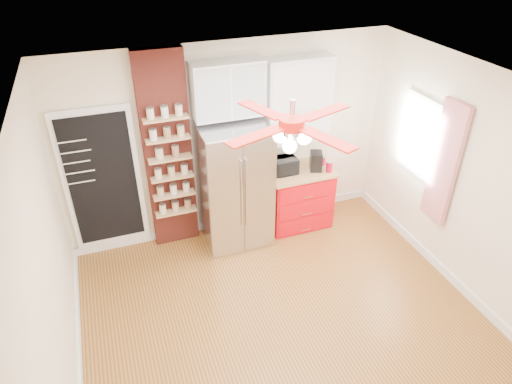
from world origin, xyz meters
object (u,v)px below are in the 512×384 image
object	(u,v)px
ceiling_fan	(292,124)
pantry_jar_oats	(159,153)
fridge	(235,185)
toaster_oven	(282,166)
canister_left	(329,167)
red_cabinet	(298,197)
coffee_maker	(316,161)

from	to	relation	value
ceiling_fan	pantry_jar_oats	world-z (taller)	ceiling_fan
fridge	toaster_oven	size ratio (longest dim) A/B	4.35
ceiling_fan	pantry_jar_oats	size ratio (longest dim) A/B	10.10
ceiling_fan	fridge	bearing A→B (deg)	91.76
toaster_oven	canister_left	bearing A→B (deg)	-16.92
fridge	ceiling_fan	world-z (taller)	ceiling_fan
red_cabinet	ceiling_fan	xyz separation A→B (m)	(-0.92, -1.68, 1.97)
fridge	red_cabinet	world-z (taller)	fridge
red_cabinet	coffee_maker	bearing A→B (deg)	-13.46
toaster_oven	coffee_maker	size ratio (longest dim) A/B	1.53
toaster_oven	canister_left	world-z (taller)	toaster_oven
red_cabinet	toaster_oven	xyz separation A→B (m)	(-0.26, 0.01, 0.56)
coffee_maker	pantry_jar_oats	world-z (taller)	pantry_jar_oats
fridge	pantry_jar_oats	distance (m)	1.09
fridge	canister_left	size ratio (longest dim) A/B	11.27
pantry_jar_oats	ceiling_fan	bearing A→B (deg)	-61.46
pantry_jar_oats	toaster_oven	bearing A→B (deg)	-3.49
coffee_maker	canister_left	size ratio (longest dim) A/B	1.69
toaster_oven	canister_left	size ratio (longest dim) A/B	2.59
toaster_oven	fridge	bearing A→B (deg)	-175.41
coffee_maker	canister_left	world-z (taller)	coffee_maker
canister_left	red_cabinet	bearing A→B (deg)	154.07
red_cabinet	pantry_jar_oats	size ratio (longest dim) A/B	6.78
red_cabinet	ceiling_fan	world-z (taller)	ceiling_fan
fridge	red_cabinet	xyz separation A→B (m)	(0.97, 0.05, -0.42)
red_cabinet	ceiling_fan	distance (m)	2.75
coffee_maker	fridge	bearing A→B (deg)	-158.86
fridge	ceiling_fan	distance (m)	2.25
toaster_oven	pantry_jar_oats	bearing A→B (deg)	176.27
toaster_oven	pantry_jar_oats	world-z (taller)	pantry_jar_oats
fridge	red_cabinet	bearing A→B (deg)	2.95
ceiling_fan	red_cabinet	bearing A→B (deg)	61.29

